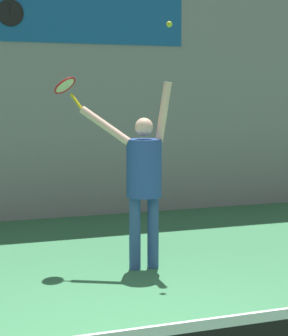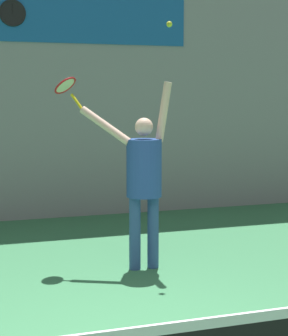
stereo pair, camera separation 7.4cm
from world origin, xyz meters
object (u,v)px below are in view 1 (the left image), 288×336
object	(u,v)px
scoreboard_clock	(10,13)
tennis_ball	(169,24)
tennis_racket	(66,87)
tennis_player	(143,174)

from	to	relation	value
scoreboard_clock	tennis_ball	distance (m)	3.54
tennis_racket	tennis_ball	world-z (taller)	tennis_ball
scoreboard_clock	tennis_racket	xyz separation A→B (m)	(0.27, -2.67, -1.16)
scoreboard_clock	tennis_player	bearing A→B (deg)	-72.13
scoreboard_clock	tennis_player	xyz separation A→B (m)	(1.03, -3.18, -2.14)
tennis_racket	tennis_ball	distance (m)	1.37
tennis_racket	tennis_ball	size ratio (longest dim) A/B	5.83
scoreboard_clock	tennis_player	size ratio (longest dim) A/B	0.19
scoreboard_clock	tennis_racket	distance (m)	2.92
scoreboard_clock	tennis_player	world-z (taller)	scoreboard_clock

